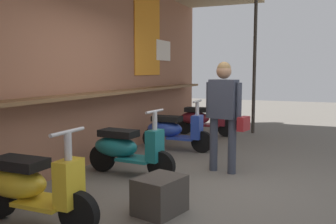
% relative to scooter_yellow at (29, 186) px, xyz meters
% --- Properties ---
extents(ground_plane, '(29.66, 29.66, 0.00)m').
position_rel_scooter_yellow_xyz_m(ground_plane, '(1.84, -1.08, -0.39)').
color(ground_plane, '#605B54').
extents(market_stall_facade, '(10.59, 2.23, 3.46)m').
position_rel_scooter_yellow_xyz_m(market_stall_facade, '(1.85, 0.80, 1.51)').
color(market_stall_facade, '#8C5B44').
rests_on(market_stall_facade, ground_plane).
extents(scooter_yellow, '(0.46, 1.40, 0.97)m').
position_rel_scooter_yellow_xyz_m(scooter_yellow, '(0.00, 0.00, 0.00)').
color(scooter_yellow, gold).
rests_on(scooter_yellow, ground_plane).
extents(scooter_teal, '(0.48, 1.40, 0.97)m').
position_rel_scooter_yellow_xyz_m(scooter_teal, '(1.90, -0.00, 0.00)').
color(scooter_teal, '#197075').
rests_on(scooter_teal, ground_plane).
extents(scooter_blue, '(0.46, 1.40, 0.97)m').
position_rel_scooter_yellow_xyz_m(scooter_blue, '(3.71, -0.00, 0.00)').
color(scooter_blue, '#233D9E').
rests_on(scooter_blue, ground_plane).
extents(scooter_maroon, '(0.49, 1.40, 0.97)m').
position_rel_scooter_yellow_xyz_m(scooter_maroon, '(5.51, -0.00, 0.00)').
color(scooter_maroon, maroon).
rests_on(scooter_maroon, ground_plane).
extents(shopper_with_handbag, '(0.31, 0.66, 1.63)m').
position_rel_scooter_yellow_xyz_m(shopper_with_handbag, '(2.58, -1.28, 0.60)').
color(shopper_with_handbag, '#383D4C').
rests_on(shopper_with_handbag, ground_plane).
extents(merchandise_crate, '(0.59, 0.52, 0.39)m').
position_rel_scooter_yellow_xyz_m(merchandise_crate, '(0.76, -1.06, -0.19)').
color(merchandise_crate, '#3D3833').
rests_on(merchandise_crate, ground_plane).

